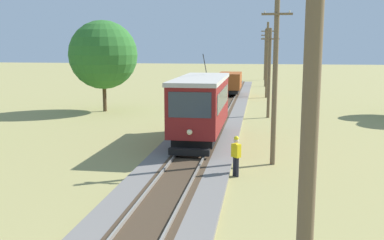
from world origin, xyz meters
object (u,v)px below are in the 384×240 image
object	(u,v)px
utility_pole_distant	(266,57)
utility_pole_foreground	(308,157)
tree_left_far	(103,55)
utility_pole_near_tram	(275,79)
red_tram	(201,106)
utility_pole_far	(267,59)
utility_pole_mid	(269,72)
gravel_pile	(199,89)
utility_pole_horizon	(265,54)
freight_car	(230,83)
track_worker	(236,154)

from	to	relation	value
utility_pole_distant	utility_pole_foreground	bearing A→B (deg)	-90.00
tree_left_far	utility_pole_near_tram	bearing A→B (deg)	-47.05
utility_pole_distant	red_tram	bearing A→B (deg)	-96.21
utility_pole_near_tram	tree_left_far	xyz separation A→B (m)	(-13.84, 14.87, 0.75)
utility_pole_far	utility_pole_mid	bearing A→B (deg)	-90.00
red_tram	utility_pole_foreground	world-z (taller)	utility_pole_foreground
red_tram	gravel_pile	world-z (taller)	red_tram
utility_pole_far	tree_left_far	bearing A→B (deg)	-138.26
utility_pole_distant	utility_pole_horizon	bearing A→B (deg)	90.00
utility_pole_near_tram	utility_pole_distant	bearing A→B (deg)	90.00
utility_pole_near_tram	utility_pole_distant	world-z (taller)	utility_pole_distant
freight_car	utility_pole_foreground	xyz separation A→B (m)	(3.99, -42.06, 2.51)
utility_pole_near_tram	utility_pole_horizon	world-z (taller)	utility_pole_horizon
red_tram	utility_pole_mid	distance (m)	10.82
utility_pole_near_tram	freight_car	bearing A→B (deg)	98.24
tree_left_far	utility_pole_foreground	bearing A→B (deg)	-64.80
utility_pole_foreground	track_worker	world-z (taller)	utility_pole_foreground
utility_pole_foreground	utility_pole_distant	world-z (taller)	utility_pole_distant
utility_pole_foreground	gravel_pile	distance (m)	46.30
utility_pole_near_tram	track_worker	distance (m)	4.22
utility_pole_near_tram	utility_pole_foreground	bearing A→B (deg)	-90.00
utility_pole_far	utility_pole_horizon	size ratio (longest dim) A/B	0.98
red_tram	freight_car	size ratio (longest dim) A/B	1.64
utility_pole_foreground	utility_pole_mid	bearing A→B (deg)	90.00
utility_pole_mid	utility_pole_distant	xyz separation A→B (m)	(0.00, 26.66, 0.52)
utility_pole_mid	utility_pole_foreground	bearing A→B (deg)	-90.00
utility_pole_mid	gravel_pile	distance (m)	19.14
utility_pole_distant	utility_pole_near_tram	bearing A→B (deg)	-90.00
red_tram	utility_pole_horizon	bearing A→B (deg)	85.29
utility_pole_far	utility_pole_distant	bearing A→B (deg)	90.00
utility_pole_foreground	utility_pole_near_tram	world-z (taller)	utility_pole_near_tram
utility_pole_far	red_tram	bearing A→B (deg)	-99.67
utility_pole_foreground	tree_left_far	xyz separation A→B (m)	(-13.84, 29.41, 0.75)
utility_pole_foreground	utility_pole_distant	bearing A→B (deg)	90.00
freight_car	utility_pole_near_tram	size ratio (longest dim) A/B	0.65
utility_pole_mid	track_worker	size ratio (longest dim) A/B	3.88
red_tram	freight_car	xyz separation A→B (m)	(-0.00, 23.70, -0.64)
red_tram	track_worker	xyz separation A→B (m)	(2.37, -6.20, -1.21)
red_tram	utility_pole_far	distance (m)	23.81
utility_pole_near_tram	utility_pole_horizon	size ratio (longest dim) A/B	0.97
freight_car	track_worker	xyz separation A→B (m)	(2.37, -29.90, -0.57)
utility_pole_foreground	track_worker	xyz separation A→B (m)	(-1.62, 12.16, -3.08)
gravel_pile	tree_left_far	xyz separation A→B (m)	(-5.93, -16.07, 4.40)
utility_pole_foreground	utility_pole_distant	xyz separation A→B (m)	(0.00, 54.99, 0.01)
utility_pole_far	utility_pole_horizon	xyz separation A→B (m)	(0.00, 24.93, 0.07)
freight_car	gravel_pile	bearing A→B (deg)	138.90
utility_pole_foreground	utility_pole_far	distance (m)	41.75
utility_pole_foreground	utility_pole_far	size ratio (longest dim) A/B	0.98
tree_left_far	utility_pole_horizon	bearing A→B (deg)	69.63
utility_pole_mid	utility_pole_horizon	distance (m)	38.35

